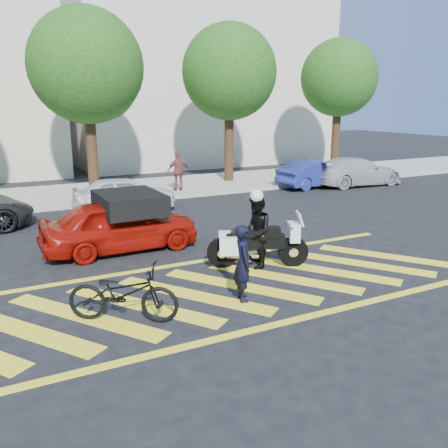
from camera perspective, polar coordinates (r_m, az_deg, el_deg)
name	(u,v)px	position (r m, az deg, el deg)	size (l,w,h in m)	color
ground	(219,290)	(10.09, -0.55, -7.94)	(90.00, 90.00, 0.00)	black
sidewalk	(95,193)	(21.12, -15.27, 3.63)	(60.00, 5.00, 0.15)	#9E998E
crosswalk	(218,290)	(10.07, -0.75, -7.96)	(12.33, 4.00, 0.01)	yellow
building_right	(199,76)	(32.21, -3.03, 17.34)	(16.00, 8.00, 11.00)	beige
tree_center	(89,71)	(20.90, -15.89, 17.33)	(4.60, 4.60, 7.56)	black
tree_right	(231,76)	(23.13, 0.84, 17.39)	(4.40, 4.40, 7.41)	black
tree_far_right	(340,81)	(26.78, 13.77, 16.37)	(4.00, 4.00, 7.10)	black
officer_bike	(243,263)	(9.36, 2.32, -4.71)	(0.57, 0.37, 1.55)	black
bicycle	(123,293)	(8.75, -12.04, -8.16)	(0.70, 2.01, 1.06)	black
police_motorcycle	(256,243)	(11.32, 3.90, -2.33)	(2.28, 1.34, 1.07)	black
officer_moto	(256,232)	(11.21, 3.88, -0.94)	(0.85, 0.66, 1.75)	black
red_convertible	(120,225)	(12.82, -12.40, -0.12)	(1.65, 4.09, 1.39)	#950E06
parked_mid_right	(124,194)	(17.61, -11.91, 3.59)	(1.49, 3.69, 1.26)	silver
parked_right	(316,174)	(22.54, 11.01, 5.97)	(1.35, 3.87, 1.28)	navy
parked_far_right	(356,171)	(23.47, 15.62, 6.11)	(1.87, 4.59, 1.33)	#A4A7AC
pedestrian_right	(179,171)	(20.47, -5.49, 6.35)	(0.99, 0.41, 1.69)	brown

